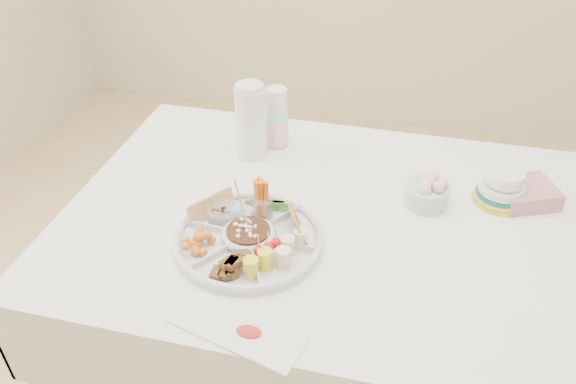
% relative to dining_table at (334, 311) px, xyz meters
% --- Properties ---
extents(floor, '(4.00, 4.00, 0.00)m').
position_rel_dining_table_xyz_m(floor, '(0.00, 0.00, -0.38)').
color(floor, tan).
rests_on(floor, ground).
extents(dining_table, '(1.52, 1.02, 0.76)m').
position_rel_dining_table_xyz_m(dining_table, '(0.00, 0.00, 0.00)').
color(dining_table, white).
rests_on(dining_table, floor).
extents(party_tray, '(0.41, 0.41, 0.04)m').
position_rel_dining_table_xyz_m(party_tray, '(-0.21, -0.16, 0.40)').
color(party_tray, silver).
rests_on(party_tray, dining_table).
extents(bean_dip, '(0.12, 0.12, 0.04)m').
position_rel_dining_table_xyz_m(bean_dip, '(-0.21, -0.16, 0.41)').
color(bean_dip, '#482016').
rests_on(bean_dip, party_tray).
extents(tortillas, '(0.12, 0.12, 0.06)m').
position_rel_dining_table_xyz_m(tortillas, '(-0.10, -0.11, 0.42)').
color(tortillas, '#BA712F').
rests_on(tortillas, party_tray).
extents(carrot_cucumber, '(0.13, 0.13, 0.11)m').
position_rel_dining_table_xyz_m(carrot_cucumber, '(-0.20, -0.03, 0.44)').
color(carrot_cucumber, '#D36115').
rests_on(carrot_cucumber, party_tray).
extents(pita_raisins, '(0.13, 0.13, 0.07)m').
position_rel_dining_table_xyz_m(pita_raisins, '(-0.32, -0.09, 0.42)').
color(pita_raisins, '#E7B871').
rests_on(pita_raisins, party_tray).
extents(cherries, '(0.11, 0.11, 0.04)m').
position_rel_dining_table_xyz_m(cherries, '(-0.33, -0.22, 0.42)').
color(cherries, '#D1642E').
rests_on(cherries, party_tray).
extents(granola_chunks, '(0.11, 0.11, 0.04)m').
position_rel_dining_table_xyz_m(granola_chunks, '(-0.22, -0.29, 0.42)').
color(granola_chunks, brown).
rests_on(granola_chunks, party_tray).
extents(banana_tomato, '(0.13, 0.13, 0.10)m').
position_rel_dining_table_xyz_m(banana_tomato, '(-0.11, -0.24, 0.44)').
color(banana_tomato, '#DCBF72').
rests_on(banana_tomato, party_tray).
extents(cup_stack, '(0.09, 0.09, 0.20)m').
position_rel_dining_table_xyz_m(cup_stack, '(-0.27, 0.33, 0.48)').
color(cup_stack, silver).
rests_on(cup_stack, dining_table).
extents(thermos, '(0.10, 0.10, 0.25)m').
position_rel_dining_table_xyz_m(thermos, '(-0.33, 0.25, 0.50)').
color(thermos, silver).
rests_on(thermos, dining_table).
extents(flower_bowl, '(0.15, 0.15, 0.09)m').
position_rel_dining_table_xyz_m(flower_bowl, '(0.22, 0.12, 0.42)').
color(flower_bowl, silver).
rests_on(flower_bowl, dining_table).
extents(napkin_stack, '(0.20, 0.19, 0.05)m').
position_rel_dining_table_xyz_m(napkin_stack, '(0.50, 0.20, 0.40)').
color(napkin_stack, '#BD7A83').
rests_on(napkin_stack, dining_table).
extents(plate_stack, '(0.15, 0.15, 0.09)m').
position_rel_dining_table_xyz_m(plate_stack, '(0.43, 0.18, 0.43)').
color(plate_stack, '#E7D753').
rests_on(plate_stack, dining_table).
extents(placemat, '(0.32, 0.17, 0.01)m').
position_rel_dining_table_xyz_m(placemat, '(-0.16, -0.45, 0.38)').
color(placemat, white).
rests_on(placemat, dining_table).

